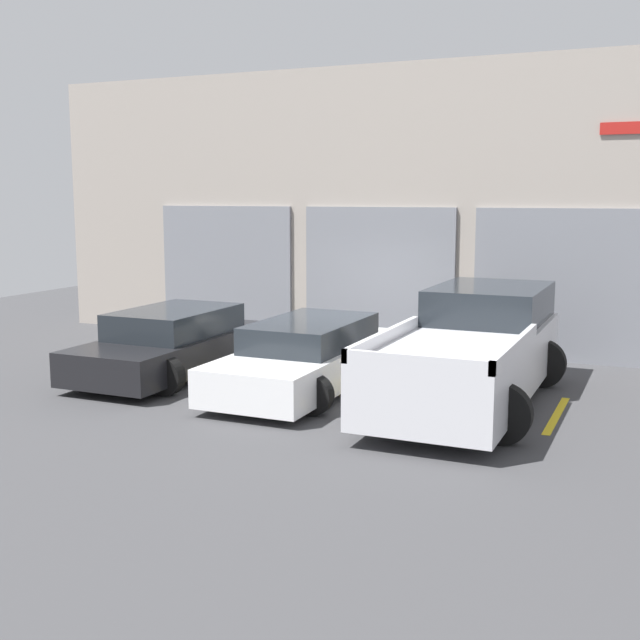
{
  "coord_description": "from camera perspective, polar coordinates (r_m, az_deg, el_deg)",
  "views": [
    {
      "loc": [
        5.48,
        -12.97,
        3.23
      ],
      "look_at": [
        0.0,
        -0.54,
        1.1
      ],
      "focal_mm": 45.0,
      "sensor_mm": 36.0,
      "label": 1
    }
  ],
  "objects": [
    {
      "name": "ground_plane",
      "position": [
        14.45,
        0.87,
        -4.01
      ],
      "size": [
        28.0,
        28.0,
        0.0
      ],
      "primitive_type": "plane",
      "color": "#3D3D3F"
    },
    {
      "name": "shophouse_building",
      "position": [
        17.17,
        5.19,
        7.73
      ],
      "size": [
        16.55,
        0.68,
        5.89
      ],
      "color": "#9E9389",
      "rests_on": "ground"
    },
    {
      "name": "pickup_truck",
      "position": [
        12.76,
        10.79,
        -2.16
      ],
      "size": [
        2.53,
        5.55,
        1.71
      ],
      "color": "silver",
      "rests_on": "ground"
    },
    {
      "name": "sedan_white",
      "position": [
        13.43,
        -0.81,
        -2.6
      ],
      "size": [
        2.09,
        4.65,
        1.16
      ],
      "color": "white",
      "rests_on": "ground"
    },
    {
      "name": "sedan_side",
      "position": [
        14.73,
        -10.41,
        -1.66
      ],
      "size": [
        2.19,
        4.31,
        1.19
      ],
      "color": "black",
      "rests_on": "ground"
    },
    {
      "name": "parking_stripe_far_left",
      "position": [
        15.61,
        -14.53,
        -3.31
      ],
      "size": [
        0.12,
        2.2,
        0.01
      ],
      "primitive_type": "cube",
      "color": "gold",
      "rests_on": "ground"
    },
    {
      "name": "parking_stripe_left",
      "position": [
        14.12,
        -5.86,
        -4.34
      ],
      "size": [
        0.12,
        2.2,
        0.01
      ],
      "primitive_type": "cube",
      "color": "gold",
      "rests_on": "ground"
    },
    {
      "name": "parking_stripe_centre",
      "position": [
        13.03,
        4.57,
        -5.45
      ],
      "size": [
        0.12,
        2.2,
        0.01
      ],
      "primitive_type": "cube",
      "color": "gold",
      "rests_on": "ground"
    },
    {
      "name": "parking_stripe_right",
      "position": [
        12.44,
        16.48,
        -6.49
      ],
      "size": [
        0.12,
        2.2,
        0.01
      ],
      "primitive_type": "cube",
      "color": "gold",
      "rests_on": "ground"
    }
  ]
}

